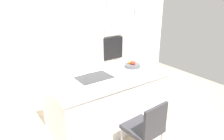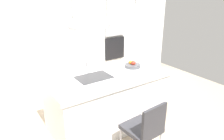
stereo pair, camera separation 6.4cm
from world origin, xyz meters
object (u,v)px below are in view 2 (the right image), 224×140
microwave (115,29)px  chair_near (145,127)px  fruit_bowl (132,65)px  oven (114,48)px

microwave → chair_near: size_ratio=0.62×
fruit_bowl → chair_near: size_ratio=0.33×
fruit_bowl → chair_near: bearing=-119.7°
microwave → oven: microwave is taller
microwave → fruit_bowl: bearing=-113.6°
fruit_bowl → chair_near: fruit_bowl is taller
microwave → oven: 0.50m
fruit_bowl → microwave: microwave is taller
fruit_bowl → oven: bearing=66.4°
microwave → oven: size_ratio=0.96×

